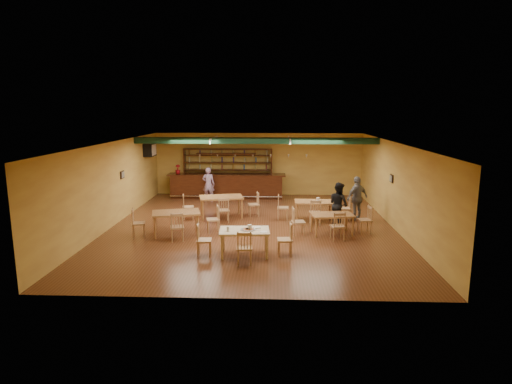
{
  "coord_description": "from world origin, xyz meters",
  "views": [
    {
      "loc": [
        0.76,
        -14.98,
        4.14
      ],
      "look_at": [
        0.11,
        0.6,
        1.15
      ],
      "focal_mm": 30.41,
      "sensor_mm": 36.0,
      "label": 1
    }
  ],
  "objects_px": {
    "dining_table_b": "(314,210)",
    "patron_bar": "(208,184)",
    "bar_counter": "(227,186)",
    "dining_table_c": "(176,223)",
    "dining_table_a": "(221,207)",
    "patron_right_a": "(339,204)",
    "near_table": "(245,243)",
    "dining_table_d": "(332,224)"
  },
  "relations": [
    {
      "from": "patron_bar",
      "to": "dining_table_c",
      "type": "bearing_deg",
      "value": 93.95
    },
    {
      "from": "dining_table_a",
      "to": "patron_bar",
      "type": "bearing_deg",
      "value": 94.9
    },
    {
      "from": "dining_table_c",
      "to": "near_table",
      "type": "height_order",
      "value": "dining_table_c"
    },
    {
      "from": "dining_table_d",
      "to": "near_table",
      "type": "relative_size",
      "value": 0.98
    },
    {
      "from": "dining_table_b",
      "to": "dining_table_c",
      "type": "distance_m",
      "value": 5.24
    },
    {
      "from": "near_table",
      "to": "patron_right_a",
      "type": "xyz_separation_m",
      "value": [
        3.15,
        3.37,
        0.41
      ]
    },
    {
      "from": "dining_table_c",
      "to": "patron_bar",
      "type": "xyz_separation_m",
      "value": [
        0.28,
        5.41,
        0.39
      ]
    },
    {
      "from": "dining_table_d",
      "to": "dining_table_c",
      "type": "bearing_deg",
      "value": 174.26
    },
    {
      "from": "patron_right_a",
      "to": "bar_counter",
      "type": "bearing_deg",
      "value": 9.69
    },
    {
      "from": "bar_counter",
      "to": "patron_bar",
      "type": "height_order",
      "value": "patron_bar"
    },
    {
      "from": "dining_table_b",
      "to": "patron_bar",
      "type": "distance_m",
      "value": 5.56
    },
    {
      "from": "dining_table_c",
      "to": "patron_right_a",
      "type": "distance_m",
      "value": 5.75
    },
    {
      "from": "dining_table_b",
      "to": "patron_right_a",
      "type": "relative_size",
      "value": 0.91
    },
    {
      "from": "near_table",
      "to": "patron_right_a",
      "type": "relative_size",
      "value": 0.89
    },
    {
      "from": "dining_table_a",
      "to": "near_table",
      "type": "xyz_separation_m",
      "value": [
        1.2,
        -4.42,
        -0.03
      ]
    },
    {
      "from": "bar_counter",
      "to": "dining_table_c",
      "type": "height_order",
      "value": "bar_counter"
    },
    {
      "from": "dining_table_b",
      "to": "patron_bar",
      "type": "bearing_deg",
      "value": 145.19
    },
    {
      "from": "near_table",
      "to": "patron_bar",
      "type": "height_order",
      "value": "patron_bar"
    },
    {
      "from": "dining_table_c",
      "to": "dining_table_d",
      "type": "bearing_deg",
      "value": -11.39
    },
    {
      "from": "near_table",
      "to": "dining_table_d",
      "type": "bearing_deg",
      "value": 35.61
    },
    {
      "from": "bar_counter",
      "to": "patron_right_a",
      "type": "bearing_deg",
      "value": -46.92
    },
    {
      "from": "dining_table_d",
      "to": "bar_counter",
      "type": "bearing_deg",
      "value": 116.35
    },
    {
      "from": "bar_counter",
      "to": "near_table",
      "type": "xyz_separation_m",
      "value": [
        1.4,
        -8.24,
        -0.19
      ]
    },
    {
      "from": "dining_table_a",
      "to": "dining_table_b",
      "type": "height_order",
      "value": "dining_table_a"
    },
    {
      "from": "dining_table_d",
      "to": "dining_table_b",
      "type": "bearing_deg",
      "value": 94.09
    },
    {
      "from": "bar_counter",
      "to": "dining_table_c",
      "type": "bearing_deg",
      "value": -99.29
    },
    {
      "from": "dining_table_d",
      "to": "patron_right_a",
      "type": "relative_size",
      "value": 0.88
    },
    {
      "from": "dining_table_b",
      "to": "patron_bar",
      "type": "height_order",
      "value": "patron_bar"
    },
    {
      "from": "dining_table_a",
      "to": "patron_bar",
      "type": "xyz_separation_m",
      "value": [
        -0.94,
        2.99,
        0.37
      ]
    },
    {
      "from": "dining_table_d",
      "to": "patron_bar",
      "type": "relative_size",
      "value": 0.89
    },
    {
      "from": "dining_table_a",
      "to": "patron_bar",
      "type": "height_order",
      "value": "patron_bar"
    },
    {
      "from": "dining_table_c",
      "to": "near_table",
      "type": "relative_size",
      "value": 1.1
    },
    {
      "from": "dining_table_c",
      "to": "near_table",
      "type": "distance_m",
      "value": 3.14
    },
    {
      "from": "dining_table_c",
      "to": "dining_table_d",
      "type": "distance_m",
      "value": 5.21
    },
    {
      "from": "near_table",
      "to": "bar_counter",
      "type": "bearing_deg",
      "value": 95.99
    },
    {
      "from": "dining_table_b",
      "to": "patron_bar",
      "type": "xyz_separation_m",
      "value": [
        -4.49,
        3.24,
        0.42
      ]
    },
    {
      "from": "near_table",
      "to": "patron_right_a",
      "type": "bearing_deg",
      "value": 43.25
    },
    {
      "from": "patron_bar",
      "to": "patron_right_a",
      "type": "distance_m",
      "value": 6.66
    },
    {
      "from": "dining_table_a",
      "to": "patron_bar",
      "type": "distance_m",
      "value": 3.15
    },
    {
      "from": "dining_table_b",
      "to": "dining_table_d",
      "type": "bearing_deg",
      "value": -76.21
    },
    {
      "from": "dining_table_a",
      "to": "dining_table_c",
      "type": "distance_m",
      "value": 2.71
    },
    {
      "from": "bar_counter",
      "to": "dining_table_b",
      "type": "bearing_deg",
      "value": -47.31
    }
  ]
}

